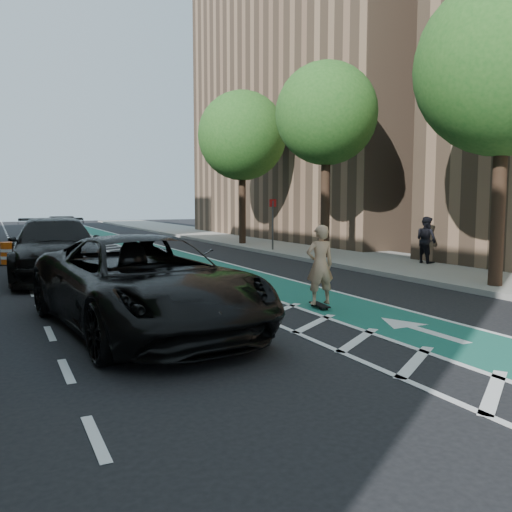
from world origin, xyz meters
TOP-DOWN VIEW (x-y plane):
  - ground at (0.00, 0.00)m, footprint 120.00×120.00m
  - bike_lane at (3.00, 10.00)m, footprint 2.00×90.00m
  - buffer_strip at (1.50, 10.00)m, footprint 1.40×90.00m
  - sidewalk_right at (9.50, 10.00)m, footprint 5.00×90.00m
  - curb_right at (7.05, 10.00)m, footprint 0.12×90.00m
  - building_right_far at (17.50, 20.00)m, footprint 14.00×22.00m
  - tree_r_b at (7.90, 0.00)m, footprint 4.20×4.20m
  - tree_r_c at (7.90, 8.00)m, footprint 4.20×4.20m
  - tree_r_d at (7.90, 16.00)m, footprint 4.20×4.20m
  - sign_post at (7.60, 12.00)m, footprint 0.35×0.08m
  - skateboard at (2.42, -0.15)m, footprint 0.31×0.75m
  - skateboarder at (2.42, -0.15)m, footprint 0.70×0.51m
  - suv_near at (-1.60, -0.45)m, footprint 3.59×6.57m
  - suv_far at (-2.35, 7.50)m, footprint 2.98×6.53m
  - car_grey at (0.20, 28.50)m, footprint 1.74×4.25m
  - pedestrian at (10.00, 4.65)m, footprint 0.64×0.82m
  - barrel_a at (-2.90, 3.00)m, footprint 0.63×0.63m
  - barrel_b at (-3.60, 11.96)m, footprint 0.63×0.63m
  - barrel_c at (-2.40, 16.92)m, footprint 0.59×0.59m

SIDE VIEW (x-z plane):
  - ground at x=0.00m, z-range 0.00..0.00m
  - buffer_strip at x=1.50m, z-range 0.00..0.01m
  - bike_lane at x=3.00m, z-range 0.00..0.01m
  - sidewalk_right at x=9.50m, z-range 0.00..0.15m
  - skateboard at x=2.42m, z-range 0.03..0.13m
  - curb_right at x=7.05m, z-range 0.00..0.16m
  - barrel_c at x=-2.40m, z-range -0.02..0.78m
  - barrel_a at x=-2.90m, z-range -0.02..0.83m
  - barrel_b at x=-3.60m, z-range -0.02..0.83m
  - car_grey at x=0.20m, z-range 0.00..1.37m
  - suv_near at x=-1.60m, z-range 0.00..1.75m
  - suv_far at x=-2.35m, z-range 0.00..1.85m
  - skateboarder at x=2.42m, z-range 0.10..1.86m
  - pedestrian at x=10.00m, z-range 0.15..1.83m
  - sign_post at x=7.60m, z-range 0.11..2.59m
  - tree_r_b at x=7.90m, z-range 1.82..9.72m
  - tree_r_c at x=7.90m, z-range 1.82..9.72m
  - tree_r_d at x=7.90m, z-range 1.82..9.72m
  - building_right_far at x=17.50m, z-range 0.00..19.00m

